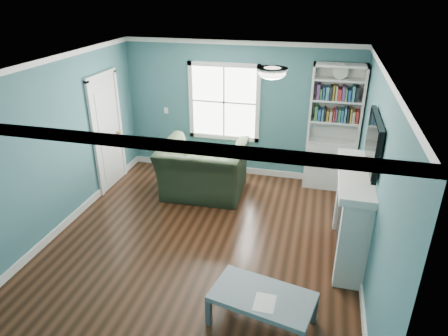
# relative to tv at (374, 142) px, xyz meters

# --- Properties ---
(floor) EXTENTS (5.00, 5.00, 0.00)m
(floor) POSITION_rel_tv_xyz_m (-2.20, -0.20, -1.72)
(floor) COLOR black
(floor) RESTS_ON ground
(room_walls) EXTENTS (5.00, 5.00, 5.00)m
(room_walls) POSITION_rel_tv_xyz_m (-2.20, -0.20, -0.14)
(room_walls) COLOR #376F70
(room_walls) RESTS_ON ground
(trim) EXTENTS (4.50, 5.00, 2.60)m
(trim) POSITION_rel_tv_xyz_m (-2.20, -0.20, -0.49)
(trim) COLOR white
(trim) RESTS_ON ground
(window) EXTENTS (1.40, 0.06, 1.50)m
(window) POSITION_rel_tv_xyz_m (-2.50, 2.29, -0.27)
(window) COLOR white
(window) RESTS_ON room_walls
(bookshelf) EXTENTS (0.90, 0.35, 2.31)m
(bookshelf) POSITION_rel_tv_xyz_m (-0.43, 2.10, -0.80)
(bookshelf) COLOR silver
(bookshelf) RESTS_ON ground
(fireplace) EXTENTS (0.44, 1.58, 1.30)m
(fireplace) POSITION_rel_tv_xyz_m (-0.12, 0.00, -1.09)
(fireplace) COLOR black
(fireplace) RESTS_ON ground
(tv) EXTENTS (0.06, 1.10, 0.65)m
(tv) POSITION_rel_tv_xyz_m (0.00, 0.00, 0.00)
(tv) COLOR black
(tv) RESTS_ON fireplace
(door) EXTENTS (0.12, 0.98, 2.17)m
(door) POSITION_rel_tv_xyz_m (-4.42, 1.20, -0.65)
(door) COLOR silver
(door) RESTS_ON ground
(ceiling_fixture) EXTENTS (0.38, 0.38, 0.15)m
(ceiling_fixture) POSITION_rel_tv_xyz_m (-1.30, -0.10, 0.82)
(ceiling_fixture) COLOR white
(ceiling_fixture) RESTS_ON room_walls
(light_switch) EXTENTS (0.08, 0.01, 0.12)m
(light_switch) POSITION_rel_tv_xyz_m (-3.70, 2.28, -0.52)
(light_switch) COLOR white
(light_switch) RESTS_ON room_walls
(recliner) EXTENTS (1.51, 1.01, 1.29)m
(recliner) POSITION_rel_tv_xyz_m (-2.62, 1.23, -1.08)
(recliner) COLOR black
(recliner) RESTS_ON ground
(coffee_table) EXTENTS (1.22, 0.83, 0.41)m
(coffee_table) POSITION_rel_tv_xyz_m (-1.09, -1.56, -1.37)
(coffee_table) COLOR #444E52
(coffee_table) RESTS_ON ground
(paper_sheet) EXTENTS (0.23, 0.29, 0.00)m
(paper_sheet) POSITION_rel_tv_xyz_m (-1.05, -1.67, -1.31)
(paper_sheet) COLOR white
(paper_sheet) RESTS_ON coffee_table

